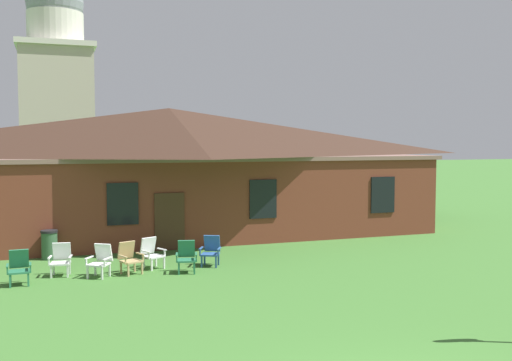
{
  "coord_description": "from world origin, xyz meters",
  "views": [
    {
      "loc": [
        -4.95,
        -6.63,
        3.94
      ],
      "look_at": [
        0.43,
        8.6,
        2.87
      ],
      "focal_mm": 40.44,
      "sensor_mm": 36.0,
      "label": 1
    }
  ],
  "objects_px": {
    "lawn_chair_by_porch": "(19,267)",
    "lawn_chair_middle": "(129,257)",
    "trash_bin": "(49,245)",
    "lawn_chair_left_end": "(101,260)",
    "lawn_chair_near_door": "(61,259)",
    "lawn_chair_right_end": "(151,252)",
    "lawn_chair_far_side": "(186,256)",
    "lawn_chair_under_eave": "(211,250)"
  },
  "relations": [
    {
      "from": "lawn_chair_near_door",
      "to": "lawn_chair_left_end",
      "type": "distance_m",
      "value": 1.23
    },
    {
      "from": "lawn_chair_by_porch",
      "to": "lawn_chair_under_eave",
      "type": "height_order",
      "value": "same"
    },
    {
      "from": "lawn_chair_left_end",
      "to": "lawn_chair_right_end",
      "type": "height_order",
      "value": "same"
    },
    {
      "from": "lawn_chair_by_porch",
      "to": "lawn_chair_far_side",
      "type": "distance_m",
      "value": 4.71
    },
    {
      "from": "lawn_chair_near_door",
      "to": "lawn_chair_left_end",
      "type": "relative_size",
      "value": 1.0
    },
    {
      "from": "lawn_chair_near_door",
      "to": "lawn_chair_right_end",
      "type": "relative_size",
      "value": 1.0
    },
    {
      "from": "lawn_chair_by_porch",
      "to": "lawn_chair_middle",
      "type": "distance_m",
      "value": 3.07
    },
    {
      "from": "lawn_chair_right_end",
      "to": "trash_bin",
      "type": "bearing_deg",
      "value": 140.2
    },
    {
      "from": "lawn_chair_by_porch",
      "to": "lawn_chair_near_door",
      "type": "distance_m",
      "value": 1.35
    },
    {
      "from": "lawn_chair_by_porch",
      "to": "trash_bin",
      "type": "distance_m",
      "value": 3.47
    },
    {
      "from": "lawn_chair_middle",
      "to": "lawn_chair_right_end",
      "type": "xyz_separation_m",
      "value": [
        0.75,
        0.53,
        0.0
      ]
    },
    {
      "from": "lawn_chair_by_porch",
      "to": "lawn_chair_near_door",
      "type": "height_order",
      "value": "same"
    },
    {
      "from": "lawn_chair_left_end",
      "to": "trash_bin",
      "type": "relative_size",
      "value": 0.98
    },
    {
      "from": "lawn_chair_by_porch",
      "to": "lawn_chair_near_door",
      "type": "bearing_deg",
      "value": 34.49
    },
    {
      "from": "lawn_chair_by_porch",
      "to": "lawn_chair_left_end",
      "type": "distance_m",
      "value": 2.21
    },
    {
      "from": "trash_bin",
      "to": "lawn_chair_left_end",
      "type": "bearing_deg",
      "value": -65.87
    },
    {
      "from": "lawn_chair_left_end",
      "to": "lawn_chair_middle",
      "type": "xyz_separation_m",
      "value": [
        0.85,
        0.14,
        0.0
      ]
    },
    {
      "from": "lawn_chair_by_porch",
      "to": "trash_bin",
      "type": "xyz_separation_m",
      "value": [
        0.78,
        3.38,
        -0.0
      ]
    },
    {
      "from": "lawn_chair_under_eave",
      "to": "lawn_chair_left_end",
      "type": "bearing_deg",
      "value": -173.33
    },
    {
      "from": "lawn_chair_far_side",
      "to": "lawn_chair_middle",
      "type": "bearing_deg",
      "value": 166.86
    },
    {
      "from": "lawn_chair_right_end",
      "to": "lawn_chair_under_eave",
      "type": "distance_m",
      "value": 1.87
    },
    {
      "from": "lawn_chair_by_porch",
      "to": "lawn_chair_left_end",
      "type": "bearing_deg",
      "value": 5.06
    },
    {
      "from": "lawn_chair_near_door",
      "to": "trash_bin",
      "type": "xyz_separation_m",
      "value": [
        -0.34,
        2.62,
        -0.0
      ]
    },
    {
      "from": "lawn_chair_right_end",
      "to": "lawn_chair_middle",
      "type": "bearing_deg",
      "value": -144.76
    },
    {
      "from": "lawn_chair_near_door",
      "to": "lawn_chair_far_side",
      "type": "bearing_deg",
      "value": -12.81
    },
    {
      "from": "trash_bin",
      "to": "lawn_chair_by_porch",
      "type": "bearing_deg",
      "value": -102.95
    },
    {
      "from": "lawn_chair_by_porch",
      "to": "lawn_chair_far_side",
      "type": "relative_size",
      "value": 1.0
    },
    {
      "from": "lawn_chair_middle",
      "to": "lawn_chair_far_side",
      "type": "height_order",
      "value": "same"
    },
    {
      "from": "lawn_chair_left_end",
      "to": "trash_bin",
      "type": "bearing_deg",
      "value": 114.13
    },
    {
      "from": "trash_bin",
      "to": "lawn_chair_middle",
      "type": "bearing_deg",
      "value": -53.26
    },
    {
      "from": "lawn_chair_left_end",
      "to": "lawn_chair_far_side",
      "type": "height_order",
      "value": "same"
    },
    {
      "from": "lawn_chair_middle",
      "to": "lawn_chair_by_porch",
      "type": "bearing_deg",
      "value": -173.77
    },
    {
      "from": "lawn_chair_under_eave",
      "to": "lawn_chair_middle",
      "type": "bearing_deg",
      "value": -174.18
    },
    {
      "from": "lawn_chair_near_door",
      "to": "lawn_chair_under_eave",
      "type": "distance_m",
      "value": 4.54
    },
    {
      "from": "lawn_chair_right_end",
      "to": "lawn_chair_far_side",
      "type": "xyz_separation_m",
      "value": [
        0.91,
        -0.92,
        0.0
      ]
    },
    {
      "from": "lawn_chair_middle",
      "to": "trash_bin",
      "type": "bearing_deg",
      "value": 126.74
    },
    {
      "from": "lawn_chair_near_door",
      "to": "lawn_chair_under_eave",
      "type": "bearing_deg",
      "value": -2.09
    },
    {
      "from": "lawn_chair_by_porch",
      "to": "lawn_chair_under_eave",
      "type": "xyz_separation_m",
      "value": [
        5.65,
        0.6,
        0.0
      ]
    },
    {
      "from": "lawn_chair_by_porch",
      "to": "lawn_chair_middle",
      "type": "xyz_separation_m",
      "value": [
        3.05,
        0.33,
        0.0
      ]
    },
    {
      "from": "lawn_chair_far_side",
      "to": "lawn_chair_under_eave",
      "type": "distance_m",
      "value": 1.15
    },
    {
      "from": "lawn_chair_by_porch",
      "to": "lawn_chair_near_door",
      "type": "xyz_separation_m",
      "value": [
        1.11,
        0.76,
        0.0
      ]
    },
    {
      "from": "lawn_chair_middle",
      "to": "lawn_chair_far_side",
      "type": "distance_m",
      "value": 1.7
    }
  ]
}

